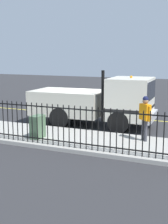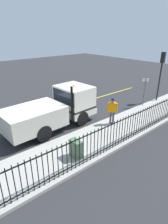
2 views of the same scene
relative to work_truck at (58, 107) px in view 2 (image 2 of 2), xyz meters
The scene contains 10 objects.
ground_plane 1.97m from the work_truck, 107.85° to the right, with size 60.63×60.63×0.00m, color #2B2B2D.
sidewalk_slab 3.52m from the work_truck, 25.70° to the right, with size 2.89×27.56×0.14m, color #A3A099.
lane_marking 2.98m from the work_truck, 147.89° to the right, with size 0.12×24.80×0.01m, color yellow.
work_truck is the anchor object (origin of this frame).
worker_standing 3.46m from the work_truck, 48.84° to the left, with size 0.49×0.51×1.73m.
iron_fence 4.45m from the work_truck, 18.86° to the right, with size 0.04×23.46×1.52m.
traffic_light_near 9.28m from the work_truck, 78.82° to the left, with size 0.30×0.22×4.01m.
utility_cabinet 3.89m from the work_truck, 20.88° to the right, with size 0.63×0.38×0.91m, color #4C6B4C.
traffic_cone 2.08m from the work_truck, 152.56° to the left, with size 0.49×0.49×0.70m, color orange.
street_sign 7.23m from the work_truck, 76.72° to the left, with size 0.41×0.34×2.27m.
Camera 2 is at (10.04, -4.55, 5.74)m, focal length 30.64 mm.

